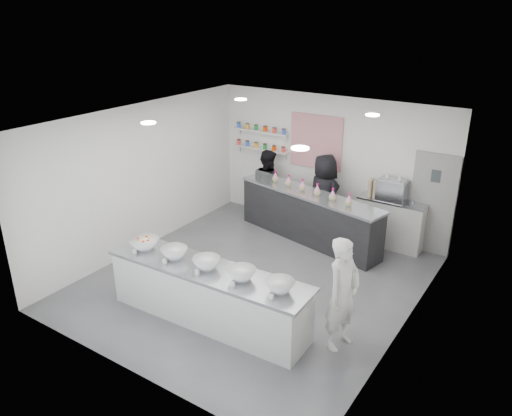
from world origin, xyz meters
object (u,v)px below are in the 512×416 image
(woman_prep, at_px, (343,294))
(prep_counter, at_px, (208,295))
(back_bar, at_px, (309,217))
(staff_left, at_px, (267,185))
(espresso_machine, at_px, (392,190))
(espresso_ledge, at_px, (390,223))
(staff_right, at_px, (324,196))

(woman_prep, bearing_deg, prep_counter, 118.58)
(back_bar, relative_size, staff_left, 2.05)
(espresso_machine, xyz_separation_m, staff_left, (-2.90, -0.18, -0.41))
(espresso_ledge, bearing_deg, woman_prep, -81.46)
(prep_counter, bearing_deg, staff_left, 107.71)
(espresso_machine, distance_m, staff_left, 2.93)
(espresso_ledge, relative_size, woman_prep, 0.80)
(espresso_ledge, bearing_deg, staff_left, -176.46)
(back_bar, distance_m, woman_prep, 3.65)
(espresso_ledge, distance_m, staff_right, 1.50)
(espresso_ledge, bearing_deg, back_bar, -156.91)
(woman_prep, distance_m, staff_left, 4.89)
(espresso_ledge, xyz_separation_m, staff_right, (-1.42, -0.27, 0.41))
(staff_right, bearing_deg, espresso_ledge, -146.01)
(staff_left, bearing_deg, espresso_ledge, -164.27)
(staff_right, bearing_deg, back_bar, 93.35)
(prep_counter, xyz_separation_m, staff_left, (-1.44, 4.04, 0.37))
(prep_counter, xyz_separation_m, espresso_machine, (1.46, 4.22, 0.78))
(espresso_ledge, bearing_deg, staff_right, -169.34)
(back_bar, xyz_separation_m, staff_right, (0.15, 0.40, 0.38))
(prep_counter, bearing_deg, staff_right, 87.18)
(back_bar, bearing_deg, espresso_ledge, 35.46)
(back_bar, height_order, woman_prep, woman_prep)
(prep_counter, distance_m, staff_left, 4.31)
(espresso_ledge, height_order, woman_prep, woman_prep)
(back_bar, distance_m, espresso_machine, 1.82)
(espresso_machine, bearing_deg, prep_counter, -109.04)
(espresso_ledge, distance_m, espresso_machine, 0.74)
(espresso_ledge, height_order, staff_right, staff_right)
(staff_right, bearing_deg, espresso_machine, -145.81)
(back_bar, relative_size, staff_right, 1.88)
(espresso_ledge, bearing_deg, prep_counter, -109.36)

